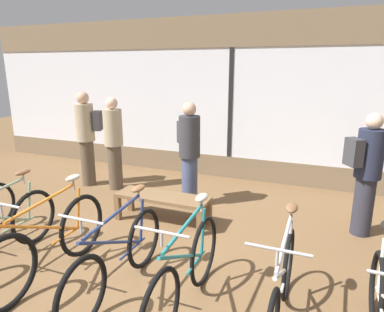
# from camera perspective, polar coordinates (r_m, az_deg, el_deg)

# --- Properties ---
(ground_plane) EXTENTS (24.00, 24.00, 0.00)m
(ground_plane) POSITION_cam_1_polar(r_m,az_deg,el_deg) (4.02, -10.10, -19.37)
(ground_plane) COLOR brown
(shop_back_wall) EXTENTS (12.00, 0.08, 3.20)m
(shop_back_wall) POSITION_cam_1_polar(r_m,az_deg,el_deg) (6.89, 6.49, 9.56)
(shop_back_wall) COLOR #7A664C
(shop_back_wall) RESTS_ON ground_plane
(bicycle_center_left) EXTENTS (0.46, 1.83, 1.06)m
(bicycle_center_left) POSITION_cam_1_polar(r_m,az_deg,el_deg) (4.07, -22.69, -13.25)
(bicycle_center_left) COLOR black
(bicycle_center_left) RESTS_ON ground_plane
(bicycle_center) EXTENTS (0.46, 1.75, 1.02)m
(bicycle_center) POSITION_cam_1_polar(r_m,az_deg,el_deg) (3.65, -12.21, -16.26)
(bicycle_center) COLOR black
(bicycle_center) RESTS_ON ground_plane
(bicycle_center_right) EXTENTS (0.46, 1.73, 1.04)m
(bicycle_center_right) POSITION_cam_1_polar(r_m,az_deg,el_deg) (3.32, -1.05, -18.89)
(bicycle_center_right) COLOR black
(bicycle_center_right) RESTS_ON ground_plane
(bicycle_right) EXTENTS (0.46, 1.72, 1.03)m
(bicycle_right) POSITION_cam_1_polar(r_m,az_deg,el_deg) (3.22, 14.66, -20.70)
(bicycle_right) COLOR black
(bicycle_right) RESTS_ON ground_plane
(display_bench) EXTENTS (1.40, 0.44, 0.41)m
(display_bench) POSITION_cam_1_polar(r_m,az_deg,el_deg) (5.08, -4.96, -7.33)
(display_bench) COLOR brown
(display_bench) RESTS_ON ground_plane
(customer_near_rack) EXTENTS (0.38, 0.38, 1.72)m
(customer_near_rack) POSITION_cam_1_polar(r_m,az_deg,el_deg) (6.45, -12.91, 2.32)
(customer_near_rack) COLOR brown
(customer_near_rack) RESTS_ON ground_plane
(customer_by_window) EXTENTS (0.56, 0.50, 1.67)m
(customer_by_window) POSITION_cam_1_polar(r_m,az_deg,el_deg) (5.07, 27.08, -2.29)
(customer_by_window) COLOR #2D2D38
(customer_by_window) RESTS_ON ground_plane
(customer_mid_floor) EXTENTS (0.53, 0.55, 1.71)m
(customer_mid_floor) POSITION_cam_1_polar(r_m,az_deg,el_deg) (5.51, -0.48, 0.82)
(customer_mid_floor) COLOR #424C6B
(customer_mid_floor) RESTS_ON ground_plane
(customer_near_bench) EXTENTS (0.56, 0.46, 1.80)m
(customer_near_bench) POSITION_cam_1_polar(r_m,az_deg,el_deg) (6.79, -17.14, 3.26)
(customer_near_bench) COLOR brown
(customer_near_bench) RESTS_ON ground_plane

